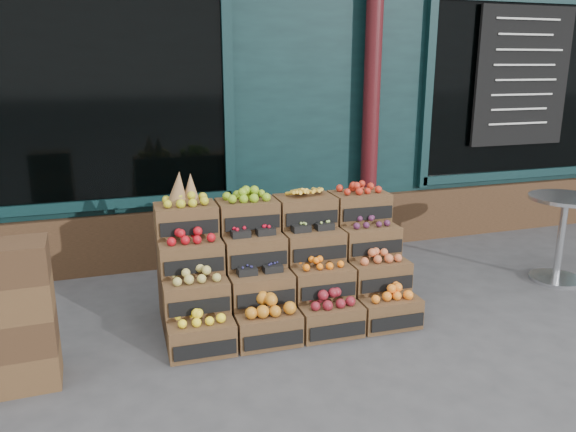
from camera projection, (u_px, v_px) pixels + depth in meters
name	position (u px, v px, depth m)	size (l,w,h in m)	color
ground	(343.00, 346.00, 4.23)	(60.00, 60.00, 0.00)	#3E3E40
shop_facade	(206.00, 40.00, 8.27)	(12.00, 6.24, 4.80)	black
crate_display	(283.00, 273.00, 4.63)	(2.02, 1.02, 1.25)	#513720
spare_crates	(14.00, 317.00, 3.58)	(0.50, 0.35, 0.98)	#513720
bistro_table	(562.00, 229.00, 5.36)	(0.67, 0.67, 0.84)	silver
shopkeeper	(98.00, 158.00, 6.14)	(0.77, 0.50, 2.10)	#1B5F22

